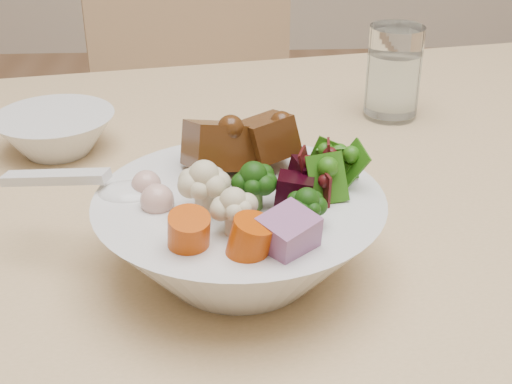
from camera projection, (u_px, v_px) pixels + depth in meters
dining_table at (430, 241)px, 0.78m from camera, size 1.69×1.14×0.73m
chair_far at (207, 134)px, 1.42m from camera, size 0.51×0.51×0.90m
food_bowl at (242, 228)px, 0.58m from camera, size 0.24×0.24×0.13m
soup_spoon at (109, 190)px, 0.58m from camera, size 0.14×0.07×0.03m
water_glass at (393, 76)px, 0.88m from camera, size 0.07×0.07×0.11m
side_bowl at (56, 133)px, 0.80m from camera, size 0.13×0.13×0.04m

